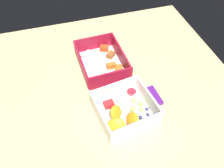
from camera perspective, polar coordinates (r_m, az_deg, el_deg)
table_surface at (r=72.52cm, az=0.16°, el=-2.16°), size 80.00×80.00×2.00cm
pasta_container at (r=77.70cm, az=-2.49°, el=5.35°), size 19.35×15.01×5.92cm
fruit_bowl at (r=64.86cm, az=3.12°, el=-6.59°), size 16.56×17.14×5.95cm
candy_bar at (r=70.90cm, az=10.41°, el=-2.88°), size 7.16×2.91×1.20cm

